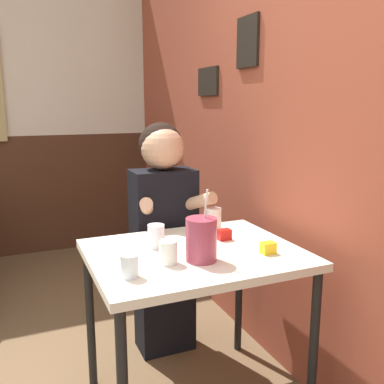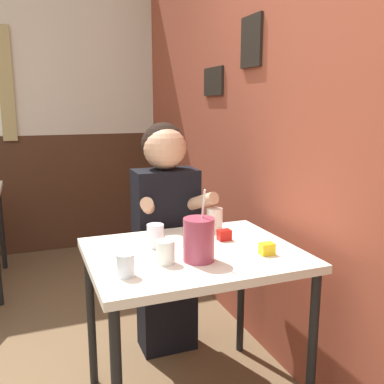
# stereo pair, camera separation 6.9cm
# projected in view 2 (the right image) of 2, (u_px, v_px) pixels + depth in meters

# --- Properties ---
(brick_wall_right) EXTENTS (0.08, 4.78, 2.70)m
(brick_wall_right) POSITION_uv_depth(u_px,v_px,m) (213.00, 108.00, 2.96)
(brick_wall_right) COLOR brown
(brick_wall_right) RESTS_ON ground_plane
(main_table) EXTENTS (0.90, 0.72, 0.75)m
(main_table) POSITION_uv_depth(u_px,v_px,m) (193.00, 268.00, 1.88)
(main_table) COLOR beige
(main_table) RESTS_ON ground_plane
(person_seated) EXTENTS (0.42, 0.42, 1.29)m
(person_seated) POSITION_uv_depth(u_px,v_px,m) (166.00, 229.00, 2.35)
(person_seated) COLOR black
(person_seated) RESTS_ON ground_plane
(cocktail_pitcher) EXTENTS (0.13, 0.13, 0.30)m
(cocktail_pitcher) POSITION_uv_depth(u_px,v_px,m) (199.00, 240.00, 1.72)
(cocktail_pitcher) COLOR #99384C
(cocktail_pitcher) RESTS_ON main_table
(glass_near_pitcher) EXTENTS (0.08, 0.08, 0.10)m
(glass_near_pitcher) POSITION_uv_depth(u_px,v_px,m) (155.00, 236.00, 1.90)
(glass_near_pitcher) COLOR silver
(glass_near_pitcher) RESTS_ON main_table
(glass_center) EXTENTS (0.07, 0.07, 0.10)m
(glass_center) POSITION_uv_depth(u_px,v_px,m) (166.00, 252.00, 1.70)
(glass_center) COLOR silver
(glass_center) RESTS_ON main_table
(glass_far_side) EXTENTS (0.08, 0.08, 0.11)m
(glass_far_side) POSITION_uv_depth(u_px,v_px,m) (215.00, 219.00, 2.16)
(glass_far_side) COLOR silver
(glass_far_side) RESTS_ON main_table
(glass_by_brick) EXTENTS (0.07, 0.07, 0.09)m
(glass_by_brick) POSITION_uv_depth(u_px,v_px,m) (126.00, 265.00, 1.57)
(glass_by_brick) COLOR silver
(glass_by_brick) RESTS_ON main_table
(condiment_ketchup) EXTENTS (0.06, 0.04, 0.05)m
(condiment_ketchup) POSITION_uv_depth(u_px,v_px,m) (224.00, 235.00, 2.00)
(condiment_ketchup) COLOR #B7140F
(condiment_ketchup) RESTS_ON main_table
(condiment_mustard) EXTENTS (0.06, 0.04, 0.05)m
(condiment_mustard) POSITION_uv_depth(u_px,v_px,m) (267.00, 249.00, 1.81)
(condiment_mustard) COLOR yellow
(condiment_mustard) RESTS_ON main_table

